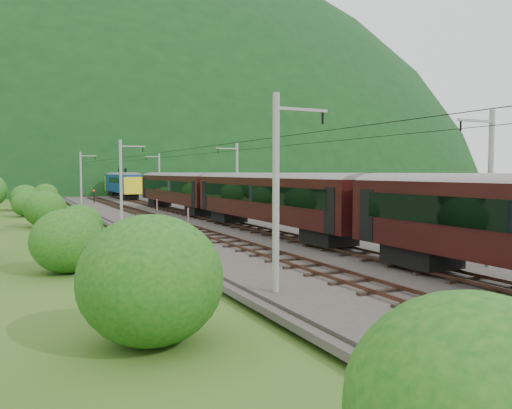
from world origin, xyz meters
name	(u,v)px	position (x,y,z in m)	size (l,w,h in m)	color
ground	(394,284)	(0.00, 0.00, 0.00)	(600.00, 600.00, 0.00)	#39581B
railbed	(287,250)	(0.00, 10.00, 0.15)	(14.00, 220.00, 0.30)	#38332D
track_left	(253,249)	(-2.40, 10.00, 0.37)	(2.40, 220.00, 0.27)	brown
track_right	(319,245)	(2.40, 10.00, 0.37)	(2.40, 220.00, 0.27)	brown
catenary_left	(122,179)	(-6.12, 32.00, 4.50)	(2.54, 192.28, 8.00)	gray
catenary_right	(236,178)	(6.12, 32.00, 4.50)	(2.54, 192.28, 8.00)	gray
overhead_wires	(288,141)	(0.00, 10.00, 7.10)	(4.83, 198.00, 0.03)	black
mountain_main	(47,182)	(0.00, 260.00, 0.00)	(504.00, 360.00, 244.00)	black
train	(372,197)	(2.40, 4.58, 3.74)	(3.18, 153.53, 5.55)	black
hazard_post_near	(188,215)	(-0.57, 28.31, 1.01)	(0.15, 0.15, 1.42)	red
hazard_post_far	(157,205)	(0.42, 43.71, 1.06)	(0.16, 0.16, 1.51)	red
signal	(94,195)	(-4.31, 63.93, 1.51)	(0.23, 0.23, 2.06)	black
vegetation_left	(30,230)	(-15.01, 8.64, 2.36)	(13.47, 143.13, 6.59)	#165015
vegetation_right	(415,222)	(11.89, 11.17, 1.33)	(7.06, 108.72, 3.20)	#165015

